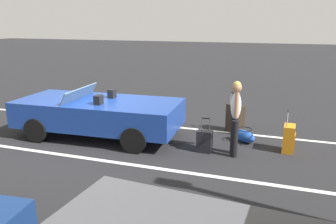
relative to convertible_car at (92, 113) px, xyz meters
The scene contains 9 objects.
ground_plane 0.62m from the convertible_car, behind, with size 80.00×80.00×0.00m, color black.
lot_line_near 1.45m from the convertible_car, 99.05° to the right, with size 18.00×0.12×0.01m, color silver.
lot_line_mid 1.52m from the convertible_car, 98.54° to the left, with size 18.00×0.12×0.01m, color silver.
convertible_car is the anchor object (origin of this frame).
suitcase_large_black 3.75m from the convertible_car, 157.77° to the right, with size 0.53×0.54×1.08m.
suitcase_medium_bright 4.81m from the convertible_car, behind, with size 0.28×0.41×0.96m.
suitcase_small_carryon 3.02m from the convertible_car, behind, with size 0.35×0.21×0.79m.
duffel_bag 3.86m from the convertible_car, 169.19° to the right, with size 0.69×0.62×0.34m.
traveler_person 3.67m from the convertible_car, behind, with size 0.28×0.61×1.65m.
Camera 1 is at (-4.24, 7.18, 2.86)m, focal length 35.70 mm.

